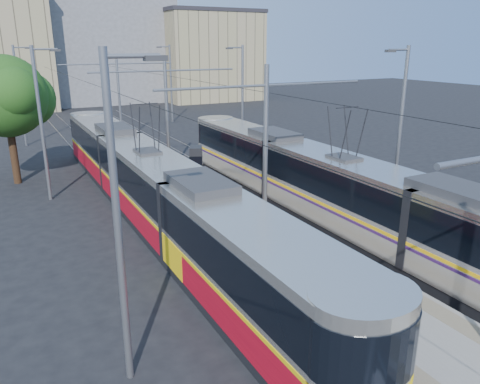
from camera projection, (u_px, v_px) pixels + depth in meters
ground at (405, 335)px, 13.51m from camera, size 160.00×160.00×0.00m
platform at (187, 183)px, 27.79m from camera, size 4.00×50.00×0.30m
tactile_strip_left at (163, 184)px, 27.10m from camera, size 0.70×50.00×0.01m
tactile_strip_right at (209, 178)px, 28.39m from camera, size 0.70×50.00×0.01m
rails at (187, 185)px, 27.83m from camera, size 8.71×70.00×0.03m
tram_left at (150, 185)px, 21.94m from camera, size 2.43×30.80×5.50m
tram_right at (342, 190)px, 20.75m from camera, size 2.43×28.43×5.50m
catenary at (204, 116)px, 24.08m from camera, size 9.20×70.00×7.00m
street_lamps at (161, 107)px, 29.95m from camera, size 15.18×38.22×8.00m
shelter at (196, 168)px, 25.52m from camera, size 1.09×1.31×2.48m
tree at (11, 97)px, 27.13m from camera, size 5.19×4.79×7.53m
building_centre at (104, 48)px, 67.87m from camera, size 18.36×14.28×14.91m
building_right at (209, 56)px, 69.37m from camera, size 14.28×10.20×12.83m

